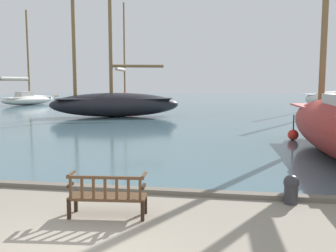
# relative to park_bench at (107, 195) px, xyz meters

# --- Properties ---
(harbor_water) EXTENTS (100.00, 80.00, 0.08)m
(harbor_water) POSITION_rel_park_bench_xyz_m (-0.09, 41.97, -0.43)
(harbor_water) COLOR #476670
(harbor_water) RESTS_ON ground
(quay_edge_kerb) EXTENTS (40.00, 0.30, 0.12)m
(quay_edge_kerb) POSITION_rel_park_bench_xyz_m (-0.09, 1.82, -0.41)
(quay_edge_kerb) COLOR #675F54
(quay_edge_kerb) RESTS_ON ground
(park_bench) EXTENTS (1.64, 0.67, 0.92)m
(park_bench) POSITION_rel_park_bench_xyz_m (0.00, 0.00, 0.00)
(park_bench) COLOR black
(park_bench) RESTS_ON ground
(sailboat_outer_port) EXTENTS (4.50, 8.74, 11.24)m
(sailboat_outer_port) POSITION_rel_park_bench_xyz_m (-21.72, 34.65, 0.44)
(sailboat_outer_port) COLOR silver
(sailboat_outer_port) RESTS_ON harbor_water
(sailboat_far_port) EXTENTS (10.55, 5.63, 12.13)m
(sailboat_far_port) POSITION_rel_park_bench_xyz_m (-6.59, 21.25, 0.73)
(sailboat_far_port) COLOR black
(sailboat_far_port) RESTS_ON harbor_water
(sailboat_far_starboard) EXTENTS (2.67, 9.96, 12.12)m
(sailboat_far_starboard) POSITION_rel_park_bench_xyz_m (-10.19, 36.60, 0.52)
(sailboat_far_starboard) COLOR maroon
(sailboat_far_starboard) RESTS_ON harbor_water
(mooring_bollard) EXTENTS (0.36, 0.36, 0.69)m
(mooring_bollard) POSITION_rel_park_bench_xyz_m (3.93, 1.52, -0.09)
(mooring_bollard) COLOR #2D2D33
(mooring_bollard) RESTS_ON ground
(channel_buoy) EXTENTS (0.50, 0.50, 1.20)m
(channel_buoy) POSITION_rel_park_bench_xyz_m (5.46, 11.00, -0.13)
(channel_buoy) COLOR red
(channel_buoy) RESTS_ON harbor_water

